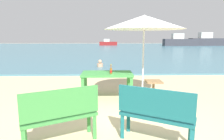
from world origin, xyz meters
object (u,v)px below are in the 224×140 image
(beer_bottle_amber, at_px, (111,70))
(patio_umbrella, at_px, (144,22))
(boat_barge, at_px, (208,41))
(boat_ferry, at_px, (180,41))
(picnic_table_green, at_px, (107,77))
(boat_cargo_ship, at_px, (108,43))
(bench_green_left, at_px, (61,113))
(swimmer_person, at_px, (100,64))
(side_table_wood, at_px, (153,87))
(bench_teal_center, at_px, (156,112))

(beer_bottle_amber, distance_m, patio_umbrella, 1.53)
(boat_barge, height_order, boat_ferry, boat_barge)
(picnic_table_green, height_order, boat_cargo_ship, boat_cargo_ship)
(bench_green_left, height_order, swimmer_person, bench_green_left)
(beer_bottle_amber, bearing_deg, boat_ferry, 66.53)
(beer_bottle_amber, relative_size, patio_umbrella, 0.12)
(boat_cargo_ship, bearing_deg, picnic_table_green, -90.54)
(side_table_wood, height_order, boat_ferry, boat_ferry)
(side_table_wood, xyz_separation_m, boat_barge, (20.23, 35.64, 0.73))
(beer_bottle_amber, height_order, side_table_wood, beer_bottle_amber)
(boat_cargo_ship, bearing_deg, swimmer_person, -91.32)
(side_table_wood, relative_size, boat_ferry, 0.08)
(beer_bottle_amber, xyz_separation_m, patio_umbrella, (0.86, -0.01, 1.26))
(beer_bottle_amber, distance_m, boat_ferry, 37.98)
(patio_umbrella, height_order, boat_barge, boat_barge)
(beer_bottle_amber, distance_m, boat_barge, 41.66)
(bench_green_left, relative_size, boat_barge, 0.16)
(bench_teal_center, distance_m, boat_cargo_ship, 40.19)
(patio_umbrella, distance_m, side_table_wood, 1.80)
(picnic_table_green, relative_size, bench_teal_center, 1.14)
(bench_green_left, relative_size, boat_ferry, 0.18)
(side_table_wood, xyz_separation_m, boat_cargo_ship, (-0.94, 37.90, 0.23))
(beer_bottle_amber, xyz_separation_m, side_table_wood, (1.19, 0.09, -0.50))
(boat_barge, xyz_separation_m, boat_cargo_ship, (-21.17, 2.25, -0.49))
(side_table_wood, height_order, boat_cargo_ship, boat_cargo_ship)
(swimmer_person, relative_size, boat_ferry, 0.06)
(beer_bottle_amber, height_order, swimmer_person, beer_bottle_amber)
(patio_umbrella, height_order, bench_teal_center, patio_umbrella)
(patio_umbrella, relative_size, bench_green_left, 1.86)
(boat_ferry, bearing_deg, patio_umbrella, -112.26)
(picnic_table_green, relative_size, boat_barge, 0.18)
(bench_green_left, distance_m, boat_barge, 43.98)
(patio_umbrella, bearing_deg, boat_cargo_ship, 90.92)
(side_table_wood, height_order, swimmer_person, side_table_wood)
(boat_barge, xyz_separation_m, boat_ferry, (-6.29, -0.89, -0.09))
(boat_barge, bearing_deg, boat_cargo_ship, 173.92)
(boat_ferry, bearing_deg, side_table_wood, -111.85)
(swimmer_person, xyz_separation_m, boat_ferry, (15.62, 28.98, 0.75))
(bench_teal_center, relative_size, swimmer_person, 2.99)
(beer_bottle_amber, xyz_separation_m, swimmer_person, (-0.49, 5.86, -0.61))
(beer_bottle_amber, distance_m, boat_cargo_ship, 37.99)
(boat_barge, bearing_deg, bench_green_left, -120.44)
(bench_green_left, height_order, boat_barge, boat_barge)
(picnic_table_green, xyz_separation_m, bench_green_left, (-0.75, -2.36, -0.11))
(picnic_table_green, height_order, boat_ferry, boat_ferry)
(picnic_table_green, xyz_separation_m, beer_bottle_amber, (0.11, -0.17, 0.20))
(bench_green_left, bearing_deg, picnic_table_green, 72.44)
(picnic_table_green, xyz_separation_m, swimmer_person, (-0.38, 5.69, -0.41))
(bench_teal_center, bearing_deg, boat_ferry, 68.67)
(picnic_table_green, height_order, side_table_wood, picnic_table_green)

